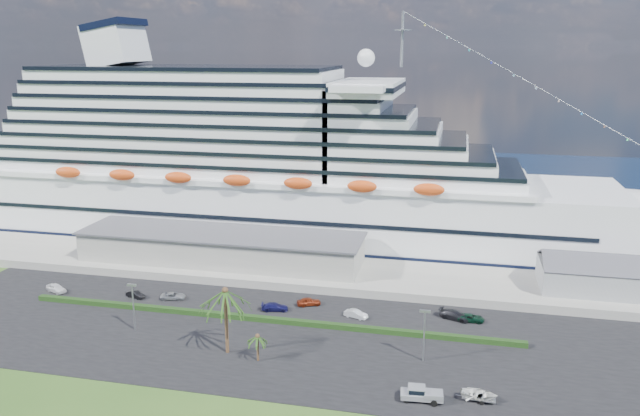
% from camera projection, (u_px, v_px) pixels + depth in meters
% --- Properties ---
extents(ground, '(420.00, 420.00, 0.00)m').
position_uv_depth(ground, '(282.00, 373.00, 91.52)').
color(ground, '#2B4F1A').
rests_on(ground, ground).
extents(asphalt_lot, '(140.00, 38.00, 0.12)m').
position_uv_depth(asphalt_lot, '(301.00, 339.00, 101.89)').
color(asphalt_lot, black).
rests_on(asphalt_lot, ground).
extents(wharf, '(240.00, 20.00, 1.80)m').
position_uv_depth(wharf, '(335.00, 273.00, 129.08)').
color(wharf, gray).
rests_on(wharf, ground).
extents(water, '(420.00, 160.00, 0.02)m').
position_uv_depth(water, '(387.00, 186.00, 214.31)').
color(water, black).
rests_on(water, ground).
extents(cruise_ship, '(191.00, 38.00, 54.00)m').
position_uv_depth(cruise_ship, '(269.00, 172.00, 152.36)').
color(cruise_ship, silver).
rests_on(cruise_ship, ground).
extents(terminal_building, '(61.00, 15.00, 6.30)m').
position_uv_depth(terminal_building, '(221.00, 246.00, 133.35)').
color(terminal_building, gray).
rests_on(terminal_building, wharf).
extents(port_shed, '(24.00, 12.31, 7.37)m').
position_uv_depth(port_shed, '(606.00, 277.00, 117.17)').
color(port_shed, gray).
rests_on(port_shed, wharf).
extents(hedge, '(88.00, 1.10, 0.90)m').
position_uv_depth(hedge, '(263.00, 319.00, 108.19)').
color(hedge, black).
rests_on(hedge, asphalt_lot).
extents(lamp_post_left, '(1.60, 0.35, 8.27)m').
position_uv_depth(lamp_post_left, '(133.00, 301.00, 103.68)').
color(lamp_post_left, gray).
rests_on(lamp_post_left, asphalt_lot).
extents(lamp_post_right, '(1.60, 0.35, 8.27)m').
position_uv_depth(lamp_post_right, '(424.00, 329.00, 93.49)').
color(lamp_post_right, gray).
rests_on(lamp_post_right, asphalt_lot).
extents(palm_tall, '(8.82, 8.82, 11.13)m').
position_uv_depth(palm_tall, '(225.00, 298.00, 95.11)').
color(palm_tall, '#47301E').
rests_on(palm_tall, ground).
extents(palm_short, '(3.53, 3.53, 4.56)m').
position_uv_depth(palm_short, '(258.00, 339.00, 93.92)').
color(palm_short, '#47301E').
rests_on(palm_short, ground).
extents(parked_car_0, '(4.98, 3.45, 1.58)m').
position_uv_depth(parked_car_0, '(56.00, 288.00, 121.14)').
color(parked_car_0, white).
rests_on(parked_car_0, asphalt_lot).
extents(parked_car_1, '(4.15, 2.49, 1.29)m').
position_uv_depth(parked_car_1, '(135.00, 294.00, 118.40)').
color(parked_car_1, black).
rests_on(parked_car_1, asphalt_lot).
extents(parked_car_2, '(4.96, 3.09, 1.28)m').
position_uv_depth(parked_car_2, '(173.00, 296.00, 117.63)').
color(parked_car_2, gray).
rests_on(parked_car_2, asphalt_lot).
extents(parked_car_3, '(5.12, 2.88, 1.40)m').
position_uv_depth(parked_car_3, '(275.00, 307.00, 112.60)').
color(parked_car_3, '#181752').
rests_on(parked_car_3, asphalt_lot).
extents(parked_car_4, '(4.72, 3.41, 1.49)m').
position_uv_depth(parked_car_4, '(309.00, 302.00, 114.84)').
color(parked_car_4, maroon).
rests_on(parked_car_4, asphalt_lot).
extents(parked_car_5, '(4.43, 2.61, 1.38)m').
position_uv_depth(parked_car_5, '(356.00, 314.00, 109.62)').
color(parked_car_5, silver).
rests_on(parked_car_5, asphalt_lot).
extents(parked_car_6, '(4.65, 2.16, 1.29)m').
position_uv_depth(parked_car_6, '(471.00, 318.00, 108.17)').
color(parked_car_6, black).
rests_on(parked_car_6, asphalt_lot).
extents(parked_car_7, '(5.87, 4.01, 1.58)m').
position_uv_depth(parked_car_7, '(455.00, 315.00, 109.04)').
color(parked_car_7, black).
rests_on(parked_car_7, asphalt_lot).
extents(pickup_truck, '(5.85, 2.55, 2.01)m').
position_uv_depth(pickup_truck, '(421.00, 393.00, 83.75)').
color(pickup_truck, black).
rests_on(pickup_truck, asphalt_lot).
extents(boat_trailer, '(5.61, 3.77, 1.59)m').
position_uv_depth(boat_trailer, '(479.00, 394.00, 83.63)').
color(boat_trailer, gray).
rests_on(boat_trailer, asphalt_lot).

